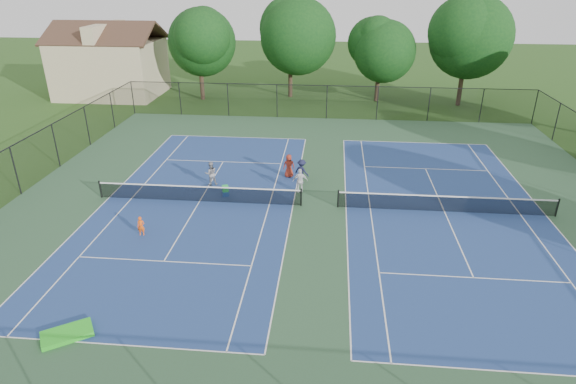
# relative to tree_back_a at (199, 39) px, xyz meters

# --- Properties ---
(ground) EXTENTS (140.00, 140.00, 0.00)m
(ground) POSITION_rel_tree_back_a_xyz_m (13.00, -24.00, -6.04)
(ground) COLOR #234716
(ground) RESTS_ON ground
(court_pad) EXTENTS (36.00, 36.00, 0.01)m
(court_pad) POSITION_rel_tree_back_a_xyz_m (13.00, -24.00, -6.03)
(court_pad) COLOR #325A3D
(court_pad) RESTS_ON ground
(tennis_court_left) EXTENTS (12.00, 23.83, 1.07)m
(tennis_court_left) POSITION_rel_tree_back_a_xyz_m (6.00, -24.00, -5.94)
(tennis_court_left) COLOR navy
(tennis_court_left) RESTS_ON ground
(tennis_court_right) EXTENTS (12.00, 23.83, 1.07)m
(tennis_court_right) POSITION_rel_tree_back_a_xyz_m (20.00, -24.00, -5.94)
(tennis_court_right) COLOR navy
(tennis_court_right) RESTS_ON ground
(perimeter_fence) EXTENTS (36.08, 36.08, 3.02)m
(perimeter_fence) POSITION_rel_tree_back_a_xyz_m (13.00, -24.00, -4.44)
(perimeter_fence) COLOR black
(perimeter_fence) RESTS_ON ground
(tree_back_a) EXTENTS (6.80, 6.80, 9.15)m
(tree_back_a) POSITION_rel_tree_back_a_xyz_m (0.00, 0.00, 0.00)
(tree_back_a) COLOR #2D2116
(tree_back_a) RESTS_ON ground
(tree_back_b) EXTENTS (7.60, 7.60, 10.03)m
(tree_back_b) POSITION_rel_tree_back_a_xyz_m (9.00, 2.00, 0.56)
(tree_back_b) COLOR #2D2116
(tree_back_b) RESTS_ON ground
(tree_back_c) EXTENTS (6.00, 6.00, 8.40)m
(tree_back_c) POSITION_rel_tree_back_a_xyz_m (18.00, 1.00, -0.56)
(tree_back_c) COLOR #2D2116
(tree_back_c) RESTS_ON ground
(tree_back_d) EXTENTS (7.80, 7.80, 10.37)m
(tree_back_d) POSITION_rel_tree_back_a_xyz_m (26.00, 0.00, 0.79)
(tree_back_d) COLOR #2D2116
(tree_back_d) RESTS_ON ground
(clapboard_house) EXTENTS (10.80, 8.10, 7.65)m
(clapboard_house) POSITION_rel_tree_back_a_xyz_m (-10.00, 1.00, -2.95)
(clapboard_house) COLOR tan
(clapboard_house) RESTS_ON ground
(child_player) EXTENTS (0.42, 0.31, 1.03)m
(child_player) POSITION_rel_tree_back_a_xyz_m (4.09, -28.11, -5.52)
(child_player) COLOR #FB5610
(child_player) RESTS_ON ground
(instructor) EXTENTS (0.91, 0.81, 1.54)m
(instructor) POSITION_rel_tree_back_a_xyz_m (6.13, -21.58, -5.27)
(instructor) COLOR gray
(instructor) RESTS_ON ground
(bystander_a) EXTENTS (0.94, 0.50, 1.54)m
(bystander_a) POSITION_rel_tree_back_a_xyz_m (11.77, -22.19, -5.27)
(bystander_a) COLOR white
(bystander_a) RESTS_ON ground
(bystander_b) EXTENTS (1.16, 1.02, 1.55)m
(bystander_b) POSITION_rel_tree_back_a_xyz_m (11.75, -20.68, -5.26)
(bystander_b) COLOR #191B38
(bystander_b) RESTS_ON ground
(bystander_c) EXTENTS (0.83, 0.63, 1.53)m
(bystander_c) POSITION_rel_tree_back_a_xyz_m (10.86, -19.83, -5.27)
(bystander_c) COLOR maroon
(bystander_c) RESTS_ON ground
(ball_crate) EXTENTS (0.47, 0.42, 0.30)m
(ball_crate) POSITION_rel_tree_back_a_xyz_m (7.36, -23.11, -5.89)
(ball_crate) COLOR navy
(ball_crate) RESTS_ON ground
(ball_hopper) EXTENTS (0.43, 0.40, 0.38)m
(ball_hopper) POSITION_rel_tree_back_a_xyz_m (7.36, -23.11, -5.55)
(ball_hopper) COLOR green
(ball_hopper) RESTS_ON ball_crate
(green_tarp) EXTENTS (2.02, 1.80, 0.19)m
(green_tarp) POSITION_rel_tree_back_a_xyz_m (4.08, -35.61, -5.94)
(green_tarp) COLOR green
(green_tarp) RESTS_ON ground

